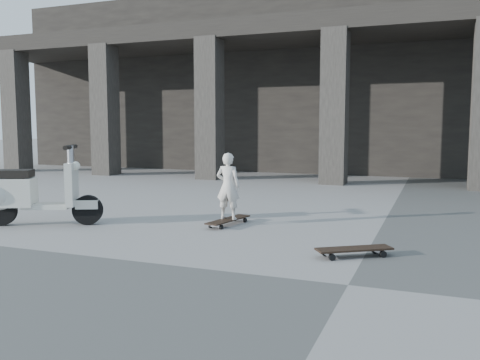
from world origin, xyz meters
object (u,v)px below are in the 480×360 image
(skateboard_spare, at_px, (354,250))
(child, at_px, (228,186))
(scooter, at_px, (23,194))
(longboard, at_px, (228,220))

(skateboard_spare, xyz_separation_m, child, (-2.10, 1.23, 0.52))
(skateboard_spare, bearing_deg, child, 115.75)
(child, bearing_deg, scooter, 19.58)
(skateboard_spare, distance_m, scooter, 5.04)
(skateboard_spare, bearing_deg, longboard, 115.75)
(longboard, bearing_deg, child, 37.82)
(longboard, relative_size, child, 0.95)
(child, height_order, scooter, scooter)
(scooter, bearing_deg, longboard, -2.99)
(child, bearing_deg, skateboard_spare, 147.76)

